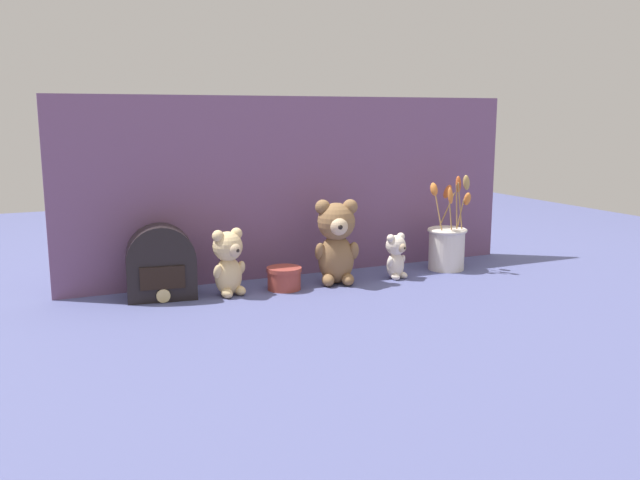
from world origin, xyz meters
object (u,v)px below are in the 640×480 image
at_px(teddy_bear_medium, 229,261).
at_px(flower_vase, 447,244).
at_px(teddy_bear_large, 336,240).
at_px(vintage_radio, 161,266).
at_px(decorative_tin_tall, 284,278).
at_px(teddy_bear_small, 396,255).

bearing_deg(teddy_bear_medium, flower_vase, 1.12).
relative_size(teddy_bear_large, vintage_radio, 1.24).
bearing_deg(teddy_bear_medium, decorative_tin_tall, -1.41).
bearing_deg(teddy_bear_large, teddy_bear_medium, 179.40).
relative_size(teddy_bear_medium, decorative_tin_tall, 1.85).
relative_size(flower_vase, vintage_radio, 1.54).
relative_size(teddy_bear_large, teddy_bear_medium, 1.35).
height_order(teddy_bear_medium, decorative_tin_tall, teddy_bear_medium).
distance_m(teddy_bear_small, flower_vase, 0.22).
relative_size(vintage_radio, decorative_tin_tall, 2.01).
distance_m(teddy_bear_large, decorative_tin_tall, 0.19).
relative_size(teddy_bear_large, flower_vase, 0.81).
relative_size(teddy_bear_large, decorative_tin_tall, 2.49).
xyz_separation_m(flower_vase, vintage_radio, (-0.92, 0.03, 0.01)).
bearing_deg(teddy_bear_large, flower_vase, 2.52).
xyz_separation_m(teddy_bear_medium, teddy_bear_small, (0.53, -0.02, -0.03)).
distance_m(vintage_radio, decorative_tin_tall, 0.35).
height_order(vintage_radio, decorative_tin_tall, vintage_radio).
bearing_deg(teddy_bear_medium, teddy_bear_large, -0.60).
bearing_deg(teddy_bear_small, flower_vase, 9.80).
bearing_deg(teddy_bear_medium, teddy_bear_small, -2.44).
xyz_separation_m(flower_vase, decorative_tin_tall, (-0.58, -0.02, -0.05)).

